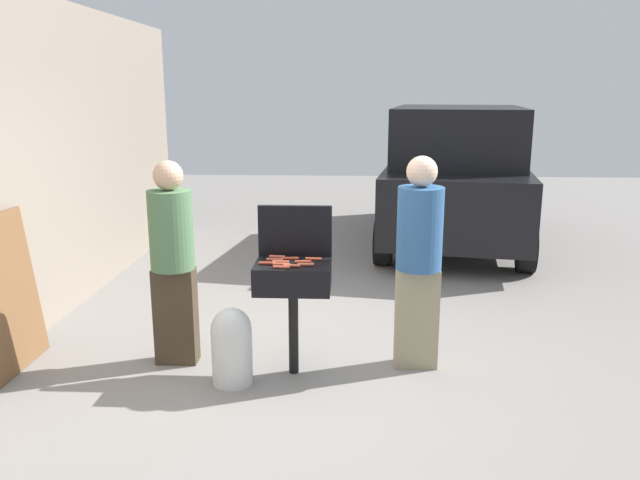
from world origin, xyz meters
TOP-DOWN VIEW (x-y plane):
  - ground_plane at (0.00, 0.00)m, footprint 24.00×24.00m
  - house_wall_side at (-2.67, 1.00)m, footprint 0.24×8.00m
  - bbq_grill at (-0.09, -0.14)m, footprint 0.60×0.44m
  - grill_lid_open at (-0.09, 0.08)m, footprint 0.60×0.05m
  - hot_dog_0 at (-0.18, -0.22)m, footprint 0.13×0.03m
  - hot_dog_1 at (-0.23, -0.00)m, footprint 0.13×0.04m
  - hot_dog_2 at (0.07, -0.05)m, footprint 0.13×0.03m
  - hot_dog_3 at (-0.29, -0.20)m, footprint 0.13×0.03m
  - hot_dog_4 at (-0.24, -0.09)m, footprint 0.13×0.03m
  - hot_dog_5 at (-0.09, -0.26)m, footprint 0.13×0.03m
  - hot_dog_6 at (-0.01, -0.15)m, footprint 0.13×0.04m
  - hot_dog_7 at (-0.16, -0.30)m, footprint 0.13×0.03m
  - hot_dog_8 at (0.02, -0.22)m, footprint 0.13×0.04m
  - hot_dog_9 at (-0.12, -0.05)m, footprint 0.13×0.04m
  - hot_dog_10 at (-0.18, -0.16)m, footprint 0.13×0.03m
  - propane_tank at (-0.56, -0.35)m, footprint 0.32×0.32m
  - person_left at (-1.10, 0.03)m, footprint 0.36×0.36m
  - person_right at (0.91, 0.05)m, footprint 0.37×0.37m
  - parked_minivan at (1.91, 4.53)m, footprint 2.56×4.63m
  - leaning_board at (-2.42, -0.19)m, footprint 0.17×0.90m

SIDE VIEW (x-z plane):
  - ground_plane at x=0.00m, z-range 0.00..0.00m
  - propane_tank at x=-0.56m, z-range 0.01..0.63m
  - leaning_board at x=-2.42m, z-range 0.00..1.29m
  - bbq_grill at x=-0.09m, z-range 0.32..1.25m
  - person_left at x=-1.10m, z-range 0.07..1.79m
  - hot_dog_0 at x=-0.18m, z-range 0.93..0.96m
  - hot_dog_1 at x=-0.23m, z-range 0.93..0.96m
  - hot_dog_2 at x=0.07m, z-range 0.93..0.96m
  - hot_dog_3 at x=-0.29m, z-range 0.93..0.96m
  - hot_dog_4 at x=-0.24m, z-range 0.93..0.96m
  - hot_dog_5 at x=-0.09m, z-range 0.93..0.96m
  - hot_dog_6 at x=-0.01m, z-range 0.93..0.96m
  - hot_dog_7 at x=-0.16m, z-range 0.93..0.96m
  - hot_dog_8 at x=0.02m, z-range 0.93..0.96m
  - hot_dog_9 at x=-0.12m, z-range 0.93..0.96m
  - hot_dog_10 at x=-0.18m, z-range 0.93..0.96m
  - person_right at x=0.91m, z-range 0.08..1.83m
  - parked_minivan at x=1.91m, z-range 0.02..2.04m
  - grill_lid_open at x=-0.09m, z-range 0.93..1.35m
  - house_wall_side at x=-2.67m, z-range 0.00..3.14m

